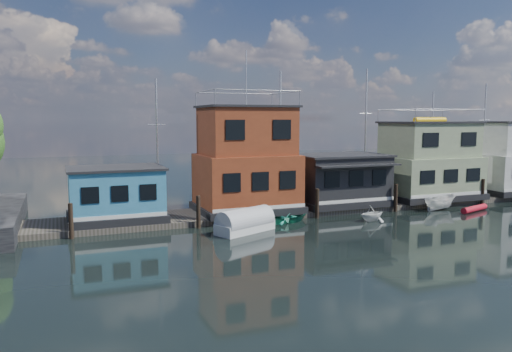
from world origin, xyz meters
name	(u,v)px	position (x,y,z in m)	size (l,w,h in m)	color
ground	(451,242)	(0.00, 0.00, 0.00)	(160.00, 160.00, 0.00)	black
dock	(344,206)	(0.00, 12.00, 0.20)	(48.00, 5.00, 0.40)	#595147
houseboat_blue	(116,194)	(-18.00, 12.00, 2.21)	(6.40, 4.90, 3.66)	black
houseboat_red	(246,162)	(-8.50, 12.00, 4.10)	(7.40, 5.90, 11.86)	black
houseboat_dark	(339,179)	(-0.50, 11.98, 2.42)	(7.40, 6.10, 4.06)	black
houseboat_green	(428,162)	(8.50, 12.00, 3.55)	(8.40, 5.90, 7.03)	black
pilings	(360,201)	(-0.33, 9.20, 1.10)	(42.28, 0.28, 2.20)	#2D2116
background_masts	(354,137)	(4.76, 18.00, 5.55)	(36.40, 0.16, 12.00)	silver
dinghy_teal	(286,217)	(-6.72, 8.80, 0.36)	(2.49, 3.49, 0.72)	#268D74
motorboat	(440,203)	(6.71, 8.42, 0.62)	(1.20, 3.19, 1.23)	white
dinghy_white	(372,213)	(-0.86, 6.82, 0.57)	(1.88, 2.18, 1.15)	white
tarp_runabout	(245,223)	(-10.50, 6.98, 0.62)	(4.38, 3.11, 1.66)	silver
red_kayak	(474,209)	(8.77, 6.86, 0.24)	(0.49, 0.49, 3.33)	red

